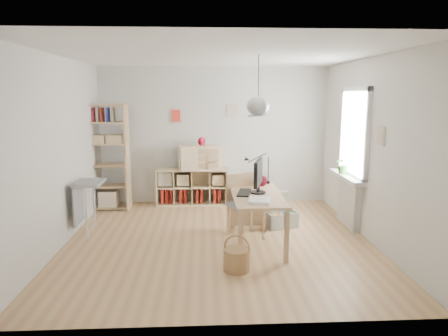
{
  "coord_description": "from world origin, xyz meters",
  "views": [
    {
      "loc": [
        -0.2,
        -5.7,
        2.15
      ],
      "look_at": [
        0.1,
        0.3,
        1.05
      ],
      "focal_mm": 32.0,
      "sensor_mm": 36.0,
      "label": 1
    }
  ],
  "objects_px": {
    "tall_bookshelf": "(106,153)",
    "drawer_chest": "(200,157)",
    "chair": "(244,201)",
    "monitor": "(258,175)",
    "desk": "(257,200)",
    "cube_shelf": "(191,189)",
    "storage_chest": "(279,215)"
  },
  "relations": [
    {
      "from": "cube_shelf",
      "to": "chair",
      "type": "distance_m",
      "value": 2.1
    },
    {
      "from": "tall_bookshelf",
      "to": "storage_chest",
      "type": "height_order",
      "value": "tall_bookshelf"
    },
    {
      "from": "tall_bookshelf",
      "to": "drawer_chest",
      "type": "height_order",
      "value": "tall_bookshelf"
    },
    {
      "from": "tall_bookshelf",
      "to": "chair",
      "type": "bearing_deg",
      "value": -33.55
    },
    {
      "from": "desk",
      "to": "drawer_chest",
      "type": "height_order",
      "value": "drawer_chest"
    },
    {
      "from": "chair",
      "to": "monitor",
      "type": "distance_m",
      "value": 0.58
    },
    {
      "from": "storage_chest",
      "to": "drawer_chest",
      "type": "distance_m",
      "value": 2.08
    },
    {
      "from": "chair",
      "to": "tall_bookshelf",
      "type": "bearing_deg",
      "value": 124.85
    },
    {
      "from": "storage_chest",
      "to": "monitor",
      "type": "distance_m",
      "value": 1.22
    },
    {
      "from": "monitor",
      "to": "tall_bookshelf",
      "type": "bearing_deg",
      "value": 159.61
    },
    {
      "from": "tall_bookshelf",
      "to": "drawer_chest",
      "type": "relative_size",
      "value": 2.5
    },
    {
      "from": "desk",
      "to": "chair",
      "type": "height_order",
      "value": "chair"
    },
    {
      "from": "desk",
      "to": "storage_chest",
      "type": "relative_size",
      "value": 2.21
    },
    {
      "from": "chair",
      "to": "cube_shelf",
      "type": "bearing_deg",
      "value": 93.11
    },
    {
      "from": "cube_shelf",
      "to": "monitor",
      "type": "relative_size",
      "value": 2.55
    },
    {
      "from": "chair",
      "to": "monitor",
      "type": "relative_size",
      "value": 1.75
    },
    {
      "from": "drawer_chest",
      "to": "desk",
      "type": "bearing_deg",
      "value": -80.67
    },
    {
      "from": "chair",
      "to": "storage_chest",
      "type": "xyz_separation_m",
      "value": [
        0.64,
        0.46,
        -0.37
      ]
    },
    {
      "from": "tall_bookshelf",
      "to": "drawer_chest",
      "type": "distance_m",
      "value": 1.77
    },
    {
      "from": "desk",
      "to": "tall_bookshelf",
      "type": "distance_m",
      "value": 3.27
    },
    {
      "from": "cube_shelf",
      "to": "storage_chest",
      "type": "height_order",
      "value": "cube_shelf"
    },
    {
      "from": "cube_shelf",
      "to": "tall_bookshelf",
      "type": "bearing_deg",
      "value": -169.81
    },
    {
      "from": "monitor",
      "to": "drawer_chest",
      "type": "relative_size",
      "value": 0.69
    },
    {
      "from": "desk",
      "to": "drawer_chest",
      "type": "xyz_separation_m",
      "value": [
        -0.84,
        2.19,
        0.29
      ]
    },
    {
      "from": "tall_bookshelf",
      "to": "monitor",
      "type": "xyz_separation_m",
      "value": [
        2.61,
        -1.91,
        -0.07
      ]
    },
    {
      "from": "tall_bookshelf",
      "to": "storage_chest",
      "type": "bearing_deg",
      "value": -20.64
    },
    {
      "from": "desk",
      "to": "storage_chest",
      "type": "bearing_deg",
      "value": 58.02
    },
    {
      "from": "cube_shelf",
      "to": "chair",
      "type": "relative_size",
      "value": 1.45
    },
    {
      "from": "tall_bookshelf",
      "to": "chair",
      "type": "xyz_separation_m",
      "value": [
        2.44,
        -1.62,
        -0.54
      ]
    },
    {
      "from": "cube_shelf",
      "to": "chair",
      "type": "bearing_deg",
      "value": -65.28
    },
    {
      "from": "chair",
      "to": "drawer_chest",
      "type": "bearing_deg",
      "value": 88.7
    },
    {
      "from": "desk",
      "to": "chair",
      "type": "xyz_separation_m",
      "value": [
        -0.15,
        0.33,
        -0.11
      ]
    }
  ]
}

